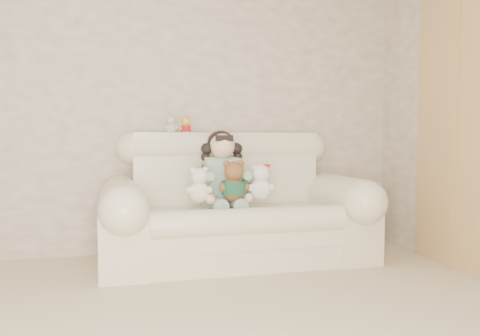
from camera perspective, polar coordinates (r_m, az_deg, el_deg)
name	(u,v)px	position (r m, az deg, el deg)	size (l,w,h in m)	color
wall_back	(145,100)	(4.28, -10.89, 7.70)	(4.50, 4.50, 0.00)	beige
sofa	(237,197)	(3.90, -0.38, -3.36)	(2.10, 0.95, 1.03)	#F0E3C1
door_panel	(458,129)	(4.04, 23.84, 4.18)	(0.06, 0.90, 2.10)	#A37E46
seated_child	(222,169)	(3.94, -2.08, -0.07)	(0.38, 0.46, 0.63)	#276A3F
brown_teddy	(234,177)	(3.73, -0.73, -1.07)	(0.24, 0.18, 0.37)	brown
white_cat	(260,178)	(3.80, 2.37, -1.21)	(0.22, 0.17, 0.34)	white
cream_teddy	(199,181)	(3.69, -4.75, -1.55)	(0.20, 0.15, 0.31)	white
yellow_mini_bear	(186,124)	(4.15, -6.28, 5.04)	(0.11, 0.08, 0.17)	yellow
grey_mini_plush	(171,123)	(4.13, -7.97, 5.18)	(0.12, 0.09, 0.19)	#AFB0B6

